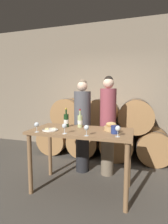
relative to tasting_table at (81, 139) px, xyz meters
The scene contains 15 objects.
ground_plane 0.80m from the tasting_table, ahead, with size 10.00×10.00×0.00m, color #4C473F.
stone_wall_back 2.24m from the tasting_table, 90.00° to the left, with size 10.00×0.12×3.20m.
barrel_stack 1.56m from the tasting_table, 90.00° to the left, with size 3.00×0.85×1.34m.
tasting_table is the anchor object (origin of this frame).
person_left 0.67m from the tasting_table, 105.83° to the left, with size 0.30×0.30×1.72m.
person_right 0.71m from the tasting_table, 65.41° to the left, with size 0.28×0.28×1.77m.
wine_bottle_red 0.41m from the tasting_table, 153.18° to the left, with size 0.08×0.08×0.30m.
wine_bottle_white 0.31m from the tasting_table, 112.77° to the left, with size 0.08×0.08×0.29m.
blue_crock 0.54m from the tasting_table, ahead, with size 0.12×0.12×0.11m.
bread_basket 0.48m from the tasting_table, 13.10° to the left, with size 0.20×0.20×0.13m.
cheese_plate 0.47m from the tasting_table, 159.76° to the right, with size 0.22×0.22×0.04m.
wine_glass_far_left 0.67m from the tasting_table, 150.78° to the right, with size 0.07×0.07×0.14m.
wine_glass_left 0.40m from the tasting_table, 116.80° to the right, with size 0.07×0.07×0.14m.
wine_glass_center 0.42m from the tasting_table, 60.45° to the right, with size 0.07×0.07×0.14m.
wine_glass_right 0.65m from the tasting_table, 22.40° to the right, with size 0.07×0.07×0.14m.
Camera 1 is at (0.78, -2.39, 1.50)m, focal length 28.00 mm.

